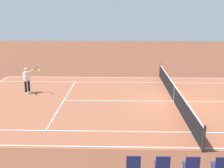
{
  "coord_description": "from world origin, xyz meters",
  "views": [
    {
      "loc": [
        3.15,
        15.18,
        5.25
      ],
      "look_at": [
        3.59,
        -0.41,
        0.9
      ],
      "focal_mm": 44.12,
      "sensor_mm": 36.0,
      "label": 1
    }
  ],
  "objects_px": {
    "tennis_ball": "(124,104)",
    "spectator_chair_6": "(133,164)",
    "spectator_chair_5": "(162,165)",
    "tennis_net": "(174,93)",
    "tennis_player_near": "(27,79)",
    "spectator_chair_3": "(221,166)",
    "spectator_chair_4": "(191,165)"
  },
  "relations": [
    {
      "from": "tennis_ball",
      "to": "spectator_chair_6",
      "type": "relative_size",
      "value": 0.08
    },
    {
      "from": "spectator_chair_5",
      "to": "spectator_chair_6",
      "type": "distance_m",
      "value": 0.9
    },
    {
      "from": "tennis_net",
      "to": "tennis_ball",
      "type": "relative_size",
      "value": 177.27
    },
    {
      "from": "tennis_player_near",
      "to": "spectator_chair_5",
      "type": "distance_m",
      "value": 11.43
    },
    {
      "from": "spectator_chair_3",
      "to": "spectator_chair_4",
      "type": "relative_size",
      "value": 1.0
    },
    {
      "from": "spectator_chair_5",
      "to": "spectator_chair_6",
      "type": "relative_size",
      "value": 1.0
    },
    {
      "from": "tennis_net",
      "to": "spectator_chair_6",
      "type": "height_order",
      "value": "tennis_net"
    },
    {
      "from": "spectator_chair_4",
      "to": "spectator_chair_6",
      "type": "distance_m",
      "value": 1.81
    },
    {
      "from": "tennis_net",
      "to": "spectator_chair_4",
      "type": "relative_size",
      "value": 13.3
    },
    {
      "from": "tennis_net",
      "to": "spectator_chair_3",
      "type": "bearing_deg",
      "value": 90.07
    },
    {
      "from": "tennis_net",
      "to": "tennis_ball",
      "type": "bearing_deg",
      "value": 12.17
    },
    {
      "from": "spectator_chair_3",
      "to": "spectator_chair_4",
      "type": "distance_m",
      "value": 0.9
    },
    {
      "from": "tennis_ball",
      "to": "spectator_chair_6",
      "type": "distance_m",
      "value": 6.96
    },
    {
      "from": "spectator_chair_3",
      "to": "spectator_chair_4",
      "type": "bearing_deg",
      "value": 0.0
    },
    {
      "from": "spectator_chair_4",
      "to": "tennis_ball",
      "type": "bearing_deg",
      "value": -73.96
    },
    {
      "from": "spectator_chair_4",
      "to": "spectator_chair_5",
      "type": "distance_m",
      "value": 0.9
    },
    {
      "from": "spectator_chair_6",
      "to": "tennis_ball",
      "type": "bearing_deg",
      "value": -88.43
    },
    {
      "from": "tennis_net",
      "to": "spectator_chair_3",
      "type": "xyz_separation_m",
      "value": [
        -0.01,
        7.56,
        0.03
      ]
    },
    {
      "from": "tennis_ball",
      "to": "spectator_chair_5",
      "type": "height_order",
      "value": "spectator_chair_5"
    },
    {
      "from": "tennis_player_near",
      "to": "spectator_chair_4",
      "type": "height_order",
      "value": "tennis_player_near"
    },
    {
      "from": "tennis_ball",
      "to": "spectator_chair_5",
      "type": "relative_size",
      "value": 0.08
    },
    {
      "from": "tennis_player_near",
      "to": "spectator_chair_6",
      "type": "height_order",
      "value": "tennis_player_near"
    },
    {
      "from": "tennis_net",
      "to": "spectator_chair_6",
      "type": "relative_size",
      "value": 13.3
    },
    {
      "from": "tennis_player_near",
      "to": "spectator_chair_4",
      "type": "bearing_deg",
      "value": 132.09
    },
    {
      "from": "tennis_net",
      "to": "spectator_chair_4",
      "type": "distance_m",
      "value": 7.61
    },
    {
      "from": "tennis_ball",
      "to": "spectator_chair_4",
      "type": "xyz_separation_m",
      "value": [
        -2.0,
        6.94,
        0.49
      ]
    },
    {
      "from": "tennis_player_near",
      "to": "spectator_chair_3",
      "type": "height_order",
      "value": "tennis_player_near"
    },
    {
      "from": "tennis_player_near",
      "to": "spectator_chair_6",
      "type": "bearing_deg",
      "value": 125.02
    },
    {
      "from": "tennis_net",
      "to": "spectator_chair_6",
      "type": "distance_m",
      "value": 8.03
    },
    {
      "from": "tennis_net",
      "to": "tennis_ball",
      "type": "height_order",
      "value": "tennis_net"
    },
    {
      "from": "spectator_chair_4",
      "to": "spectator_chair_6",
      "type": "xyz_separation_m",
      "value": [
        1.81,
        0.0,
        0.0
      ]
    },
    {
      "from": "tennis_net",
      "to": "spectator_chair_4",
      "type": "height_order",
      "value": "tennis_net"
    }
  ]
}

